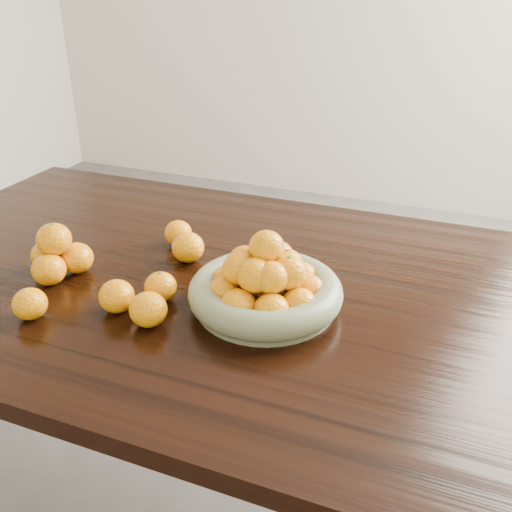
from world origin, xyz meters
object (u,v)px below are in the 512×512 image
at_px(orange_pyramid, 57,255).
at_px(dining_table, 277,323).
at_px(loose_orange_0, 161,287).
at_px(fruit_bowl, 266,286).

bearing_deg(orange_pyramid, dining_table, 14.26).
height_order(orange_pyramid, loose_orange_0, orange_pyramid).
distance_m(fruit_bowl, orange_pyramid, 0.48).
bearing_deg(loose_orange_0, fruit_bowl, 14.05).
relative_size(fruit_bowl, loose_orange_0, 4.64).
relative_size(fruit_bowl, orange_pyramid, 2.17).
height_order(fruit_bowl, loose_orange_0, fruit_bowl).
distance_m(dining_table, fruit_bowl, 0.16).
bearing_deg(dining_table, loose_orange_0, -147.65).
bearing_deg(loose_orange_0, dining_table, 32.35).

